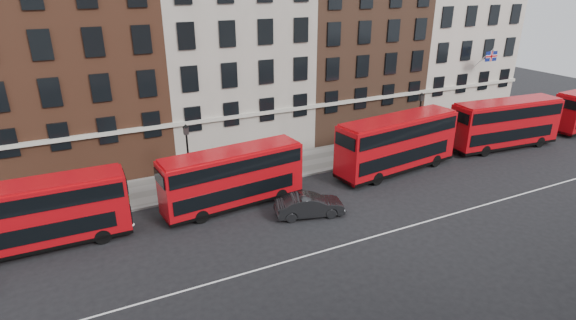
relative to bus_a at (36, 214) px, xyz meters
name	(u,v)px	position (x,y,z in m)	size (l,w,h in m)	color
ground	(327,230)	(16.07, -5.62, -2.24)	(120.00, 120.00, 0.00)	black
pavement	(262,170)	(16.07, 4.88, -2.16)	(80.00, 5.00, 0.15)	gray
kerb	(274,181)	(16.07, 2.38, -2.16)	(80.00, 0.30, 0.16)	gray
road_centre_line	(344,245)	(16.07, -7.62, -2.23)	(70.00, 0.12, 0.01)	white
building_terrace	(223,34)	(15.76, 12.26, 8.00)	(64.00, 11.95, 22.00)	beige
bus_a	(36,214)	(0.00, 0.00, 0.00)	(9.97, 2.53, 4.17)	#BA0910
bus_b	(232,177)	(11.86, 0.00, -0.01)	(10.07, 3.32, 4.15)	#BA0910
bus_c	(397,143)	(25.89, 0.00, 0.25)	(11.29, 3.98, 4.64)	#BA0910
bus_d	(505,123)	(38.38, 0.00, 0.20)	(11.01, 3.53, 4.55)	#BA0910
car_front	(310,205)	(15.96, -3.52, -1.48)	(1.61, 4.60, 1.52)	black
lamp_post_left	(188,156)	(9.65, 2.95, 0.84)	(0.44, 0.44, 5.33)	black
lamp_post_right	(419,119)	(30.70, 2.97, 0.84)	(0.44, 0.44, 5.33)	black
traffic_light	(507,111)	(41.91, 2.65, 0.21)	(0.25, 0.45, 3.27)	black
iron_railings	(252,155)	(16.07, 7.08, -1.59)	(6.60, 0.06, 1.00)	black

